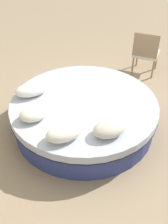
# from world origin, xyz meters

# --- Properties ---
(ground_plane) EXTENTS (16.00, 16.00, 0.00)m
(ground_plane) POSITION_xyz_m (0.00, 0.00, 0.00)
(ground_plane) COLOR #9E8466
(round_bed) EXTENTS (2.42, 2.42, 0.52)m
(round_bed) POSITION_xyz_m (0.00, 0.00, 0.27)
(round_bed) COLOR navy
(round_bed) RESTS_ON ground_plane
(throw_pillow_0) EXTENTS (0.55, 0.31, 0.20)m
(throw_pillow_0) POSITION_xyz_m (-0.70, 0.56, 0.62)
(throw_pillow_0) COLOR white
(throw_pillow_0) RESTS_ON round_bed
(throw_pillow_1) EXTENTS (0.42, 0.32, 0.18)m
(throw_pillow_1) POSITION_xyz_m (-0.86, -0.07, 0.61)
(throw_pillow_1) COLOR silver
(throw_pillow_1) RESTS_ON round_bed
(throw_pillow_2) EXTENTS (0.51, 0.31, 0.21)m
(throw_pillow_2) POSITION_xyz_m (-0.60, -0.65, 0.62)
(throw_pillow_2) COLOR silver
(throw_pillow_2) RESTS_ON round_bed
(throw_pillow_3) EXTENTS (0.48, 0.34, 0.20)m
(throw_pillow_3) POSITION_xyz_m (-0.00, -0.83, 0.62)
(throw_pillow_3) COLOR beige
(throw_pillow_3) RESTS_ON round_bed
(patio_chair) EXTENTS (0.72, 0.72, 0.98)m
(patio_chair) POSITION_xyz_m (1.95, 1.07, 0.56)
(patio_chair) COLOR #997A56
(patio_chair) RESTS_ON ground_plane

